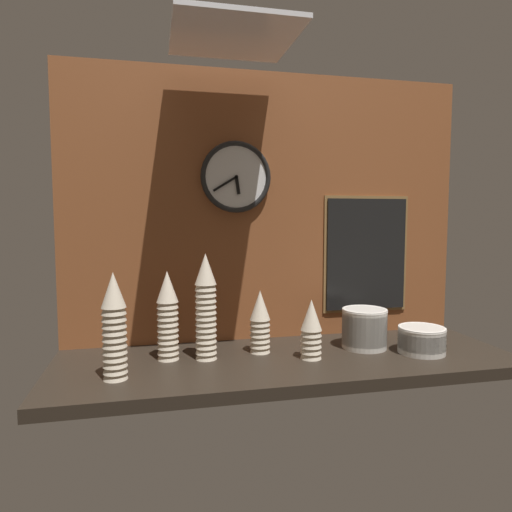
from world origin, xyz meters
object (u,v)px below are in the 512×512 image
(wall_clock, at_px, (236,177))
(cup_stack_center_right, at_px, (311,329))
(bowl_stack_right, at_px, (364,327))
(bowl_stack_far_right, at_px, (422,339))
(cup_stack_center, at_px, (260,321))
(menu_board, at_px, (366,254))
(cup_stack_far_left, at_px, (114,326))
(cup_stack_left, at_px, (168,315))
(cup_stack_center_left, at_px, (206,307))

(wall_clock, bearing_deg, cup_stack_center_right, -52.72)
(cup_stack_center_right, xyz_separation_m, bowl_stack_right, (0.24, 0.08, -0.03))
(cup_stack_center_right, xyz_separation_m, bowl_stack_far_right, (0.41, -0.03, -0.05))
(cup_stack_center, height_order, menu_board, menu_board)
(cup_stack_center, bearing_deg, menu_board, 19.73)
(cup_stack_far_left, bearing_deg, cup_stack_left, 44.49)
(bowl_stack_right, bearing_deg, cup_stack_center_left, -179.57)
(cup_stack_center_left, xyz_separation_m, cup_stack_left, (-0.13, 0.02, -0.03))
(bowl_stack_right, bearing_deg, cup_stack_center, 175.78)
(cup_stack_center, distance_m, wall_clock, 0.56)
(cup_stack_center_right, bearing_deg, cup_stack_far_left, -174.60)
(cup_stack_left, relative_size, cup_stack_center, 1.35)
(wall_clock, bearing_deg, cup_stack_left, -146.49)
(cup_stack_center, relative_size, bowl_stack_right, 1.36)
(bowl_stack_far_right, xyz_separation_m, menu_board, (-0.07, 0.31, 0.28))
(cup_stack_center_left, height_order, menu_board, menu_board)
(cup_stack_center_right, bearing_deg, bowl_stack_far_right, -3.79)
(cup_stack_center_right, relative_size, bowl_stack_far_right, 1.24)
(cup_stack_center_left, xyz_separation_m, menu_board, (0.70, 0.21, 0.15))
(cup_stack_center_right, height_order, bowl_stack_right, cup_stack_center_right)
(cup_stack_left, xyz_separation_m, wall_clock, (0.27, 0.18, 0.49))
(cup_stack_far_left, bearing_deg, wall_clock, 38.03)
(cup_stack_left, bearing_deg, cup_stack_center, 1.73)
(cup_stack_center_left, relative_size, cup_stack_left, 1.20)
(bowl_stack_right, distance_m, wall_clock, 0.75)
(cup_stack_far_left, relative_size, cup_stack_left, 1.07)
(cup_stack_center, distance_m, menu_board, 0.57)
(cup_stack_center_left, bearing_deg, cup_stack_center, 9.58)
(bowl_stack_right, relative_size, bowl_stack_far_right, 1.00)
(bowl_stack_right, distance_m, menu_board, 0.35)
(cup_stack_left, distance_m, cup_stack_center, 0.33)
(cup_stack_far_left, height_order, cup_stack_left, cup_stack_far_left)
(cup_stack_center_left, bearing_deg, cup_stack_center_right, -11.90)
(cup_stack_left, bearing_deg, bowl_stack_right, -1.53)
(cup_stack_far_left, relative_size, bowl_stack_right, 1.95)
(cup_stack_center_right, bearing_deg, wall_clock, 127.28)
(cup_stack_left, height_order, wall_clock, wall_clock)
(cup_stack_far_left, bearing_deg, cup_stack_center_right, 5.40)
(bowl_stack_far_right, distance_m, menu_board, 0.43)
(cup_stack_center_left, relative_size, wall_clock, 1.34)
(bowl_stack_right, bearing_deg, wall_clock, 156.16)
(menu_board, bearing_deg, cup_stack_left, -167.13)
(wall_clock, xyz_separation_m, menu_board, (0.55, 0.01, -0.31))
(cup_stack_center_left, xyz_separation_m, bowl_stack_right, (0.59, 0.00, -0.11))
(cup_stack_center, relative_size, menu_board, 0.47)
(bowl_stack_far_right, bearing_deg, cup_stack_left, 171.99)
(cup_stack_center_left, relative_size, menu_board, 0.75)
(cup_stack_center_left, relative_size, bowl_stack_far_right, 2.19)
(cup_stack_far_left, bearing_deg, cup_stack_center, 19.09)
(cup_stack_center_right, height_order, menu_board, menu_board)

